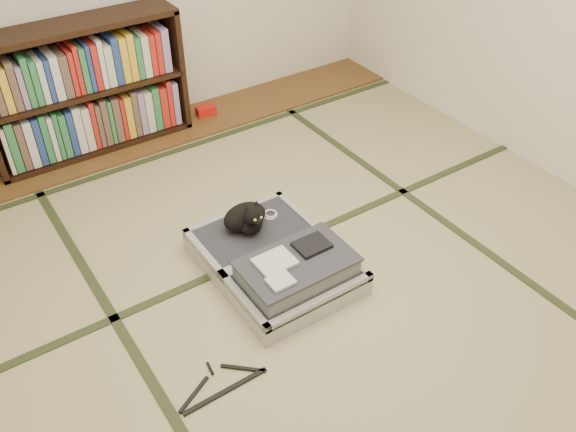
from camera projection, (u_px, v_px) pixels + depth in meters
floor at (316, 288)px, 3.33m from camera, size 4.50×4.50×0.00m
wood_strip at (161, 132)px, 4.62m from camera, size 4.00×0.50×0.02m
red_item at (206, 110)px, 4.79m from camera, size 0.16×0.11×0.07m
room_shell at (327, 27)px, 2.42m from camera, size 4.50×4.50×4.50m
tatami_borders at (268, 239)px, 3.65m from camera, size 4.00×4.50×0.01m
bookcase at (86, 91)px, 4.19m from camera, size 1.38×0.32×0.92m
suitcase at (278, 262)px, 3.35m from camera, size 0.68×0.90×0.27m
cat at (247, 218)px, 3.46m from camera, size 0.30×0.30×0.24m
cable_coil at (270, 214)px, 3.61m from camera, size 0.09×0.09×0.02m
hanger at (222, 386)px, 2.82m from camera, size 0.45×0.21×0.01m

